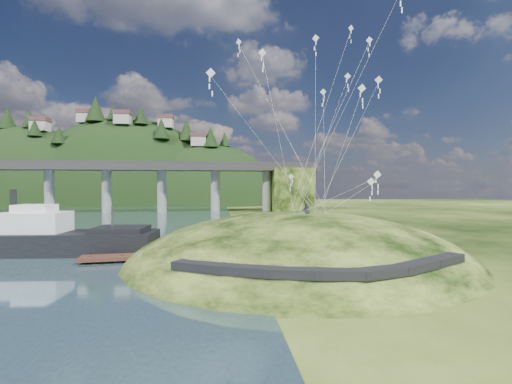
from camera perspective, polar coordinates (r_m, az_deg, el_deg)
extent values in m
plane|color=black|center=(33.23, -5.84, -12.36)|extent=(320.00, 320.00, 0.00)
ellipsoid|color=black|center=(36.49, 7.16, -13.57)|extent=(36.00, 32.00, 13.00)
cube|color=black|center=(25.00, -9.17, -12.07)|extent=(4.32, 3.62, 0.71)
cube|color=black|center=(23.42, -1.83, -12.79)|extent=(4.10, 2.97, 0.61)
cube|color=black|center=(22.90, 6.09, -13.14)|extent=(3.85, 2.37, 0.62)
cube|color=black|center=(23.31, 13.74, -13.02)|extent=(3.62, 1.83, 0.66)
cube|color=black|center=(24.66, 20.29, -12.26)|extent=(3.82, 2.27, 0.68)
cube|color=black|center=(26.88, 25.19, -10.97)|extent=(4.11, 2.97, 0.71)
cube|color=black|center=(29.76, 28.59, -9.79)|extent=(4.26, 3.43, 0.66)
cube|color=#2D2B2B|center=(113.87, -32.36, 3.53)|extent=(160.00, 9.00, 1.60)
cube|color=#2D2B2B|center=(113.94, -32.37, 4.23)|extent=(160.00, 0.40, 1.20)
cube|color=#2D2B2B|center=(117.82, -31.45, 4.13)|extent=(160.00, 0.40, 1.20)
cylinder|color=gray|center=(112.68, -31.19, 0.26)|extent=(2.60, 2.60, 13.00)
cylinder|color=gray|center=(107.12, -23.64, 0.29)|extent=(2.60, 2.60, 13.00)
cylinder|color=gray|center=(103.60, -15.42, 0.32)|extent=(2.60, 2.60, 13.00)
cylinder|color=gray|center=(102.33, -6.82, 0.34)|extent=(2.60, 2.60, 13.00)
cylinder|color=gray|center=(103.40, 1.80, 0.35)|extent=(2.60, 2.60, 13.00)
cube|color=black|center=(104.74, 5.87, 0.35)|extent=(12.00, 11.00, 13.00)
ellipsoid|color=black|center=(171.70, -33.41, -4.40)|extent=(84.00, 60.00, 80.00)
ellipsoid|color=black|center=(163.79, -20.48, -3.85)|extent=(96.00, 68.00, 88.00)
ellipsoid|color=black|center=(151.43, -8.21, -5.71)|extent=(76.00, 56.00, 72.00)
cone|color=black|center=(174.53, -36.05, 9.93)|extent=(6.94, 6.94, 9.13)
cone|color=black|center=(167.49, -33.59, 10.06)|extent=(5.61, 5.61, 7.39)
cone|color=black|center=(157.26, -32.94, 9.02)|extent=(5.08, 5.08, 6.69)
cone|color=black|center=(152.31, -30.02, 8.28)|extent=(5.29, 5.29, 6.96)
cone|color=black|center=(158.26, -25.16, 12.41)|extent=(8.01, 8.01, 10.54)
cone|color=black|center=(155.41, -22.72, 12.13)|extent=(4.97, 4.97, 6.54)
cone|color=black|center=(150.50, -18.65, 12.06)|extent=(5.83, 5.83, 7.67)
cone|color=black|center=(143.00, -15.50, 10.18)|extent=(6.47, 6.47, 8.51)
cone|color=black|center=(148.76, -11.51, 10.09)|extent=(7.13, 7.13, 9.38)
cone|color=black|center=(142.82, -7.59, 9.12)|extent=(6.56, 6.56, 8.63)
cone|color=black|center=(148.34, -5.25, 8.75)|extent=(4.88, 4.88, 6.42)
cube|color=beige|center=(161.99, -32.29, 9.23)|extent=(6.00, 5.00, 4.00)
cube|color=brown|center=(162.41, -32.30, 10.17)|extent=(6.40, 5.40, 1.60)
cube|color=beige|center=(162.45, -26.51, 10.94)|extent=(6.00, 5.00, 4.00)
cube|color=brown|center=(162.94, -26.52, 11.87)|extent=(6.40, 5.40, 1.60)
cube|color=beige|center=(149.61, -21.34, 11.18)|extent=(6.00, 5.00, 4.00)
cube|color=brown|center=(150.12, -21.34, 12.19)|extent=(6.40, 5.40, 1.60)
cube|color=beige|center=(152.23, -14.80, 11.00)|extent=(6.00, 5.00, 4.00)
cube|color=brown|center=(152.72, -14.81, 11.99)|extent=(6.40, 5.40, 1.60)
cube|color=beige|center=(143.69, -9.55, 8.27)|extent=(6.00, 5.00, 4.00)
cube|color=brown|center=(144.06, -9.55, 9.33)|extent=(6.40, 5.40, 1.60)
cube|color=black|center=(44.87, -29.71, -7.38)|extent=(21.21, 7.13, 2.47)
cube|color=white|center=(45.98, -32.90, -4.47)|extent=(6.91, 4.63, 2.66)
cube|color=white|center=(45.86, -32.92, -2.47)|extent=(3.98, 3.10, 1.14)
cube|color=black|center=(42.06, -21.62, -5.79)|extent=(6.01, 5.13, 0.57)
cylinder|color=black|center=(47.05, -35.42, -1.02)|extent=(0.66, 0.66, 2.28)
cylinder|color=#2D2B2B|center=(42.26, -22.85, -4.09)|extent=(0.23, 0.23, 2.85)
cube|color=#3D2019|center=(37.49, -16.63, -10.13)|extent=(14.46, 3.81, 0.36)
cylinder|color=#3D2019|center=(38.45, -25.94, -10.30)|extent=(0.31, 0.31, 1.02)
cylinder|color=#3D2019|center=(37.87, -21.34, -10.44)|extent=(0.31, 0.31, 1.02)
cylinder|color=#3D2019|center=(37.54, -16.63, -10.52)|extent=(0.31, 0.31, 1.02)
cylinder|color=#3D2019|center=(37.46, -11.87, -10.52)|extent=(0.31, 0.31, 1.02)
cylinder|color=#3D2019|center=(37.63, -7.12, -10.46)|extent=(0.31, 0.31, 1.02)
imported|color=#23262F|center=(33.70, 8.50, -2.12)|extent=(0.72, 0.54, 1.77)
imported|color=#23262F|center=(38.48, 8.31, -1.84)|extent=(1.08, 0.99, 1.80)
cube|color=white|center=(44.71, 11.14, 16.06)|extent=(0.68, 0.42, 0.75)
cube|color=white|center=(44.58, 11.14, 15.39)|extent=(0.10, 0.05, 0.44)
cube|color=white|center=(44.45, 11.13, 14.71)|extent=(0.10, 0.05, 0.44)
cube|color=white|center=(44.32, 11.13, 14.04)|extent=(0.10, 0.05, 0.44)
cube|color=white|center=(34.61, 19.76, 17.18)|extent=(0.70, 0.21, 0.70)
cube|color=white|center=(34.47, 19.76, 16.37)|extent=(0.09, 0.02, 0.41)
cube|color=white|center=(34.34, 19.75, 15.56)|extent=(0.09, 0.02, 0.41)
cube|color=white|center=(34.21, 19.75, 14.74)|extent=(0.09, 0.02, 0.41)
cube|color=white|center=(33.50, 17.24, 16.19)|extent=(0.76, 0.19, 0.75)
cube|color=white|center=(33.37, 17.23, 15.29)|extent=(0.10, 0.04, 0.44)
cube|color=white|center=(33.24, 17.23, 14.39)|extent=(0.10, 0.04, 0.44)
cube|color=white|center=(33.12, 17.22, 13.49)|extent=(0.10, 0.04, 0.44)
cube|color=white|center=(48.66, 15.03, 18.16)|extent=(0.80, 0.37, 0.83)
cube|color=white|center=(48.49, 15.03, 17.48)|extent=(0.11, 0.04, 0.49)
cube|color=white|center=(48.32, 15.03, 16.79)|extent=(0.11, 0.04, 0.49)
cube|color=white|center=(48.16, 15.02, 16.10)|extent=(0.11, 0.04, 0.49)
cube|color=white|center=(42.62, -2.90, 23.69)|extent=(0.60, 0.46, 0.70)
cube|color=white|center=(42.42, -2.90, 23.06)|extent=(0.09, 0.05, 0.42)
cube|color=white|center=(42.23, -2.90, 22.41)|extent=(0.09, 0.05, 0.42)
cube|color=white|center=(42.05, -2.90, 21.76)|extent=(0.09, 0.05, 0.42)
cube|color=white|center=(42.51, 9.92, 23.93)|extent=(0.70, 0.46, 0.78)
cube|color=white|center=(42.29, 9.92, 23.22)|extent=(0.11, 0.05, 0.47)
cube|color=white|center=(42.08, 9.92, 22.50)|extent=(0.11, 0.05, 0.47)
cube|color=white|center=(41.87, 9.91, 21.78)|extent=(0.11, 0.05, 0.47)
cube|color=white|center=(33.95, 22.98, 27.05)|extent=(0.11, 0.03, 0.47)
cube|color=white|center=(33.70, 22.97, 26.17)|extent=(0.11, 0.03, 0.47)
cube|color=white|center=(44.21, 5.87, 2.58)|extent=(0.70, 0.40, 0.75)
cube|color=white|center=(44.19, 5.87, 1.87)|extent=(0.10, 0.04, 0.45)
cube|color=white|center=(44.19, 5.87, 1.16)|extent=(0.10, 0.04, 0.45)
cube|color=white|center=(44.19, 5.87, 0.44)|extent=(0.10, 0.04, 0.45)
cube|color=white|center=(29.29, -7.56, 19.09)|extent=(0.77, 0.19, 0.76)
cube|color=white|center=(29.12, -7.56, 18.07)|extent=(0.10, 0.05, 0.44)
cube|color=white|center=(28.97, -7.56, 17.05)|extent=(0.10, 0.05, 0.44)
cube|color=white|center=(28.82, -7.55, 16.01)|extent=(0.10, 0.05, 0.44)
cube|color=white|center=(40.24, 1.06, 22.19)|extent=(0.89, 0.28, 0.87)
cube|color=white|center=(40.02, 1.06, 21.35)|extent=(0.12, 0.06, 0.51)
cube|color=white|center=(39.80, 1.06, 20.50)|extent=(0.12, 0.06, 0.51)
cube|color=white|center=(39.60, 1.06, 19.65)|extent=(0.12, 0.06, 0.51)
cube|color=white|center=(42.84, 18.38, 22.90)|extent=(0.60, 0.48, 0.72)
cube|color=white|center=(42.64, 18.37, 22.25)|extent=(0.10, 0.05, 0.43)
cube|color=white|center=(42.46, 18.37, 21.59)|extent=(0.10, 0.05, 0.43)
cube|color=white|center=(42.28, 18.36, 20.93)|extent=(0.10, 0.05, 0.43)
cube|color=white|center=(33.23, 18.63, 1.66)|extent=(0.70, 0.29, 0.73)
cube|color=white|center=(33.22, 18.62, 0.76)|extent=(0.10, 0.04, 0.43)
cube|color=white|center=(33.23, 18.62, -0.13)|extent=(0.10, 0.04, 0.43)
cube|color=white|center=(33.24, 18.61, -1.03)|extent=(0.10, 0.04, 0.43)
cube|color=white|center=(46.93, 15.55, 24.82)|extent=(0.71, 0.23, 0.69)
cube|color=white|center=(46.73, 15.55, 24.25)|extent=(0.09, 0.06, 0.41)
cube|color=white|center=(46.53, 15.54, 23.68)|extent=(0.09, 0.06, 0.41)
cube|color=white|center=(46.34, 15.54, 23.11)|extent=(0.09, 0.06, 0.41)
cube|color=white|center=(35.04, 19.57, 2.74)|extent=(0.80, 0.21, 0.79)
cube|color=white|center=(35.02, 19.56, 1.82)|extent=(0.10, 0.04, 0.46)
cube|color=white|center=(35.02, 19.56, 0.89)|extent=(0.10, 0.04, 0.46)
cube|color=white|center=(35.02, 19.55, -0.03)|extent=(0.10, 0.04, 0.46)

